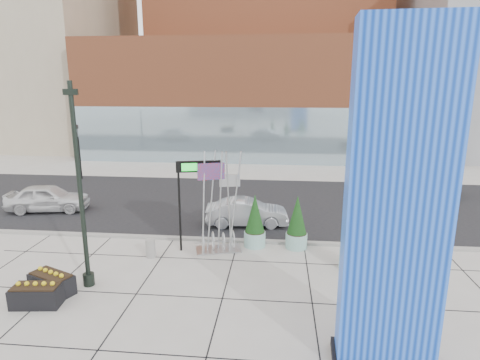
# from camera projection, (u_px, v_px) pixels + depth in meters

# --- Properties ---
(ground) EXTENTS (160.00, 160.00, 0.00)m
(ground) POSITION_uv_depth(u_px,v_px,m) (199.00, 283.00, 14.59)
(ground) COLOR #9E9991
(ground) RESTS_ON ground
(street_asphalt) EXTENTS (80.00, 12.00, 0.02)m
(street_asphalt) POSITION_uv_depth(u_px,v_px,m) (232.00, 203.00, 24.25)
(street_asphalt) COLOR black
(street_asphalt) RESTS_ON ground
(curb_edge) EXTENTS (80.00, 0.30, 0.12)m
(curb_edge) POSITION_uv_depth(u_px,v_px,m) (216.00, 240.00, 18.44)
(curb_edge) COLOR gray
(curb_edge) RESTS_ON ground
(tower_podium) EXTENTS (34.00, 10.00, 11.00)m
(tower_podium) POSITION_uv_depth(u_px,v_px,m) (262.00, 99.00, 39.29)
(tower_podium) COLOR #AE5732
(tower_podium) RESTS_ON ground
(tower_glass_front) EXTENTS (34.00, 0.60, 5.00)m
(tower_glass_front) POSITION_uv_depth(u_px,v_px,m) (259.00, 136.00, 35.36)
(tower_glass_front) COLOR #8CA5B2
(tower_glass_front) RESTS_ON ground
(blue_pylon) EXTENTS (2.62, 1.29, 8.54)m
(blue_pylon) POSITION_uv_depth(u_px,v_px,m) (396.00, 212.00, 9.47)
(blue_pylon) COLOR #0B36A9
(blue_pylon) RESTS_ON ground
(lamp_post) EXTENTS (0.49, 0.39, 7.16)m
(lamp_post) POSITION_uv_depth(u_px,v_px,m) (82.00, 207.00, 13.75)
(lamp_post) COLOR black
(lamp_post) RESTS_ON ground
(public_art_sculpture) EXTENTS (2.12, 1.43, 4.39)m
(public_art_sculpture) POSITION_uv_depth(u_px,v_px,m) (219.00, 225.00, 17.18)
(public_art_sculpture) COLOR silver
(public_art_sculpture) RESTS_ON ground
(concrete_bollard) EXTENTS (0.40, 0.40, 0.78)m
(concrete_bollard) POSITION_uv_depth(u_px,v_px,m) (151.00, 248.00, 16.66)
(concrete_bollard) COLOR gray
(concrete_bollard) RESTS_ON ground
(overhead_street_sign) EXTENTS (1.84, 0.59, 3.93)m
(overhead_street_sign) POSITION_uv_depth(u_px,v_px,m) (194.00, 175.00, 16.55)
(overhead_street_sign) COLOR black
(overhead_street_sign) RESTS_ON ground
(round_planter_east) EXTENTS (1.07, 1.07, 2.67)m
(round_planter_east) POSITION_uv_depth(u_px,v_px,m) (355.00, 238.00, 15.47)
(round_planter_east) COLOR #8BBCB2
(round_planter_east) RESTS_ON ground
(round_planter_mid) EXTENTS (0.95, 0.95, 2.38)m
(round_planter_mid) POSITION_uv_depth(u_px,v_px,m) (297.00, 223.00, 17.45)
(round_planter_mid) COLOR #8BBCB2
(round_planter_mid) RESTS_ON ground
(round_planter_west) EXTENTS (0.95, 0.95, 2.38)m
(round_planter_west) POSITION_uv_depth(u_px,v_px,m) (255.00, 222.00, 17.63)
(round_planter_west) COLOR #8BBCB2
(round_planter_west) RESTS_ON ground
(box_planter_north) EXTENTS (1.62, 0.93, 0.85)m
(box_planter_north) POSITION_uv_depth(u_px,v_px,m) (37.00, 294.00, 13.04)
(box_planter_north) COLOR black
(box_planter_north) RESTS_ON ground
(box_planter_south) EXTENTS (1.75, 1.35, 0.86)m
(box_planter_south) POSITION_uv_depth(u_px,v_px,m) (52.00, 282.00, 13.80)
(box_planter_south) COLOR black
(box_planter_south) RESTS_ON ground
(car_white_west) EXTENTS (4.68, 2.52, 1.51)m
(car_white_west) POSITION_uv_depth(u_px,v_px,m) (48.00, 198.00, 22.57)
(car_white_west) COLOR silver
(car_white_west) RESTS_ON ground
(car_silver_mid) EXTENTS (4.24, 1.82, 1.36)m
(car_silver_mid) POSITION_uv_depth(u_px,v_px,m) (247.00, 213.00, 20.29)
(car_silver_mid) COLOR #A3A5AB
(car_silver_mid) RESTS_ON ground
(car_dark_east) EXTENTS (4.87, 2.58, 1.35)m
(car_dark_east) POSITION_uv_depth(u_px,v_px,m) (419.00, 187.00, 25.32)
(car_dark_east) COLOR black
(car_dark_east) RESTS_ON ground
(traffic_signal) EXTENTS (0.15, 0.18, 4.10)m
(traffic_signal) POSITION_uv_depth(u_px,v_px,m) (79.00, 149.00, 29.69)
(traffic_signal) COLOR black
(traffic_signal) RESTS_ON ground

